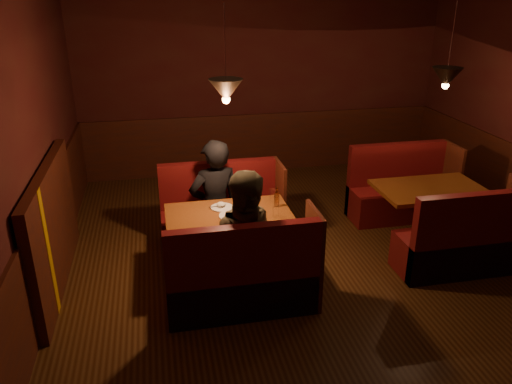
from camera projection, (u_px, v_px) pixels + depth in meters
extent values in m
cube|color=#341A0A|center=(328.00, 272.00, 5.64)|extent=(6.00, 7.00, 0.01)
cube|color=#390C0E|center=(263.00, 87.00, 8.26)|extent=(6.00, 0.01, 2.90)
cube|color=#390C0E|center=(22.00, 169.00, 4.53)|extent=(0.01, 7.00, 2.90)
cube|color=black|center=(263.00, 142.00, 8.60)|extent=(6.00, 0.04, 1.00)
cube|color=black|center=(42.00, 260.00, 4.89)|extent=(0.04, 7.00, 1.00)
cube|color=black|center=(53.00, 228.00, 5.21)|extent=(0.10, 2.20, 1.30)
cube|color=#CF960E|center=(49.00, 253.00, 4.72)|extent=(0.01, 0.12, 1.30)
cylinder|color=#333333|center=(225.00, 48.00, 4.71)|extent=(0.01, 0.01, 0.80)
cone|color=black|center=(226.00, 90.00, 4.86)|extent=(0.34, 0.34, 0.22)
sphere|color=#FFBF72|center=(226.00, 99.00, 4.90)|extent=(0.08, 0.08, 0.08)
cylinder|color=#333333|center=(452.00, 40.00, 5.41)|extent=(0.01, 0.01, 0.80)
cone|color=black|center=(447.00, 77.00, 5.56)|extent=(0.34, 0.34, 0.22)
sphere|color=#FFBF72|center=(445.00, 85.00, 5.59)|extent=(0.08, 0.08, 0.08)
cube|color=#642A10|center=(229.00, 216.00, 5.38)|extent=(1.35, 0.82, 0.05)
cylinder|color=black|center=(229.00, 245.00, 5.52)|extent=(0.13, 0.13, 0.67)
cylinder|color=black|center=(230.00, 270.00, 5.64)|extent=(0.54, 0.54, 0.04)
cylinder|color=silver|center=(232.00, 216.00, 5.29)|extent=(0.27, 0.27, 0.02)
cube|color=black|center=(231.00, 214.00, 5.28)|extent=(0.09, 0.08, 0.03)
ellipsoid|color=silver|center=(232.00, 213.00, 5.27)|extent=(0.07, 0.07, 0.05)
cube|color=tan|center=(245.00, 218.00, 5.19)|extent=(0.08, 0.08, 0.03)
cylinder|color=silver|center=(232.00, 218.00, 5.22)|extent=(0.10, 0.08, 0.01)
cylinder|color=silver|center=(222.00, 207.00, 5.50)|extent=(0.25, 0.25, 0.01)
ellipsoid|color=beige|center=(221.00, 204.00, 5.50)|extent=(0.10, 0.10, 0.05)
cube|color=silver|center=(217.00, 207.00, 5.50)|extent=(0.19, 0.04, 0.00)
cylinder|color=white|center=(252.00, 207.00, 5.42)|extent=(0.05, 0.05, 0.08)
cylinder|color=white|center=(273.00, 195.00, 5.65)|extent=(0.07, 0.07, 0.14)
cylinder|color=white|center=(276.00, 211.00, 5.27)|extent=(0.07, 0.07, 0.14)
cylinder|color=#47230F|center=(277.00, 200.00, 5.52)|extent=(0.06, 0.06, 0.15)
cylinder|color=#47230F|center=(277.00, 191.00, 5.48)|extent=(0.03, 0.03, 0.07)
ellipsoid|color=white|center=(262.00, 215.00, 5.29)|extent=(0.11, 0.11, 0.04)
cube|color=#4B0C15|center=(221.00, 227.00, 6.20)|extent=(1.45, 0.53, 0.43)
cube|color=#4B0C15|center=(218.00, 200.00, 6.27)|extent=(1.45, 0.12, 1.01)
cube|color=black|center=(279.00, 201.00, 6.22)|extent=(0.04, 0.53, 1.01)
cube|color=#4B0C15|center=(241.00, 289.00, 4.93)|extent=(1.45, 0.53, 0.43)
cube|color=#4B0C15|center=(244.00, 275.00, 4.63)|extent=(1.45, 0.12, 1.01)
cube|color=black|center=(314.00, 256.00, 4.96)|extent=(0.04, 0.53, 1.01)
cube|color=#642A10|center=(430.00, 189.00, 6.07)|extent=(1.29, 0.82, 0.05)
cylinder|color=black|center=(426.00, 216.00, 6.21)|extent=(0.14, 0.14, 0.68)
cylinder|color=black|center=(423.00, 239.00, 6.33)|extent=(0.54, 0.54, 0.04)
cube|color=#4B0C15|center=(399.00, 203.00, 6.89)|extent=(1.38, 0.53, 0.44)
cube|color=#4B0C15|center=(395.00, 178.00, 6.97)|extent=(1.38, 0.12, 1.02)
cube|color=black|center=(449.00, 180.00, 6.91)|extent=(0.04, 0.53, 1.02)
cube|color=#4B0C15|center=(457.00, 252.00, 5.62)|extent=(1.38, 0.53, 0.44)
cube|color=#4B0C15|center=(472.00, 237.00, 5.32)|extent=(1.38, 0.12, 1.02)
imported|color=black|center=(214.00, 182.00, 5.85)|extent=(0.69, 0.52, 1.73)
imported|color=#383121|center=(251.00, 224.00, 4.80)|extent=(0.88, 0.70, 1.74)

